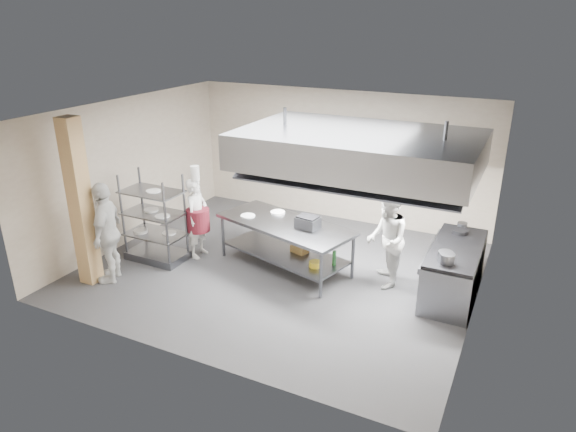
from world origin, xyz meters
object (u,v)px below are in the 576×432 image
at_px(pass_rack, 154,218).
at_px(chef_line, 386,240).
at_px(chef_head, 197,218).
at_px(chef_plating, 107,232).
at_px(stockpot, 445,256).
at_px(island, 285,245).
at_px(cooking_range, 454,272).
at_px(griddle, 308,223).

distance_m(pass_rack, chef_line, 4.44).
distance_m(chef_head, chef_plating, 1.75).
relative_size(pass_rack, stockpot, 7.43).
distance_m(pass_rack, chef_plating, 1.05).
bearing_deg(island, chef_head, -154.61).
bearing_deg(cooking_range, griddle, -171.83).
bearing_deg(chef_plating, stockpot, 80.23).
distance_m(cooking_range, chef_plating, 6.11).
bearing_deg(pass_rack, cooking_range, 12.03).
relative_size(pass_rack, griddle, 4.34).
distance_m(cooking_range, chef_line, 1.26).
height_order(cooking_range, chef_plating, chef_plating).
relative_size(chef_head, chef_plating, 0.86).
height_order(pass_rack, griddle, pass_rack).
height_order(island, chef_head, chef_head).
bearing_deg(island, chef_line, 20.88).
height_order(island, chef_plating, chef_plating).
bearing_deg(stockpot, chef_head, -179.77).
relative_size(pass_rack, cooking_range, 0.87).
bearing_deg(chef_head, pass_rack, 122.88).
height_order(chef_head, griddle, chef_head).
relative_size(chef_line, chef_plating, 0.94).
height_order(griddle, stockpot, griddle).
xyz_separation_m(island, chef_head, (-1.77, -0.31, 0.35)).
bearing_deg(island, chef_plating, -129.59).
relative_size(chef_plating, griddle, 4.64).
xyz_separation_m(chef_head, griddle, (2.24, 0.29, 0.20)).
height_order(chef_line, griddle, chef_line).
distance_m(island, chef_plating, 3.23).
height_order(cooking_range, stockpot, stockpot).
relative_size(pass_rack, chef_line, 1.00).
xyz_separation_m(chef_head, chef_line, (3.66, 0.48, 0.07)).
bearing_deg(chef_plating, cooking_range, 85.84).
bearing_deg(griddle, island, -173.39).
bearing_deg(pass_rack, griddle, 15.18).
relative_size(island, chef_head, 1.64).
distance_m(island, pass_rack, 2.59).
bearing_deg(chef_plating, chef_line, 88.73).
bearing_deg(stockpot, chef_plating, -164.62).
distance_m(pass_rack, stockpot, 5.43).
height_order(island, pass_rack, pass_rack).
height_order(island, stockpot, stockpot).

